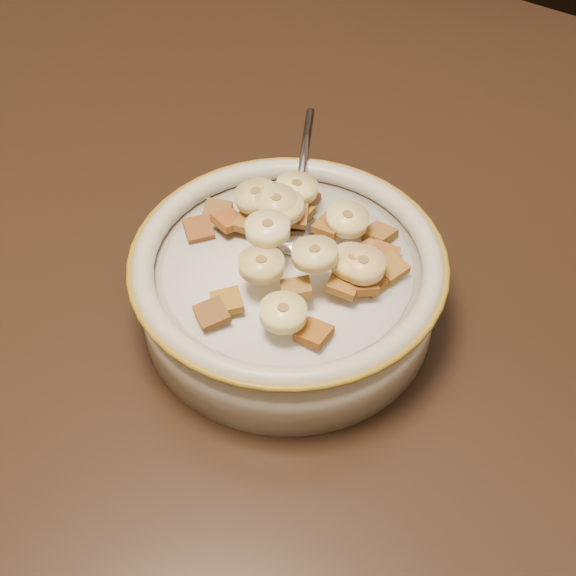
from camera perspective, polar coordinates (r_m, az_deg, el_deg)
The scene contains 36 objects.
table at distance 0.69m, azimuth 3.04°, elevation 3.29°, with size 1.40×0.90×0.04m, color black.
chair at distance 1.27m, azimuth 8.60°, elevation 8.35°, with size 0.37×0.37×0.84m, color black.
cereal_bowl at distance 0.59m, azimuth 0.00°, elevation -0.27°, with size 0.22×0.22×0.05m, color #BAB6A8.
milk at distance 0.57m, azimuth 0.00°, elevation 1.48°, with size 0.18×0.18×0.00m, color silver.
spoon at distance 0.59m, azimuth 0.40°, elevation 4.17°, with size 0.04×0.05×0.01m, color #9A9FB8.
cereal_square_0 at distance 0.59m, azimuth 6.52°, elevation 3.87°, with size 0.02×0.02×0.01m, color brown.
cereal_square_1 at distance 0.58m, azimuth 6.10°, elevation 2.65°, with size 0.02×0.02×0.01m, color olive.
cereal_square_2 at distance 0.59m, azimuth 0.39°, elevation 5.21°, with size 0.02×0.02×0.01m, color brown.
cereal_square_3 at distance 0.59m, azimuth -2.76°, elevation 4.67°, with size 0.02×0.02×0.01m, color brown.
cereal_square_4 at distance 0.54m, azimuth -4.36°, elevation -0.99°, with size 0.02×0.02×0.01m, color #97651B.
cereal_square_5 at distance 0.54m, azimuth 0.60°, elevation -0.05°, with size 0.02×0.02×0.01m, color olive.
cereal_square_6 at distance 0.53m, azimuth -5.45°, elevation -1.84°, with size 0.02×0.02×0.01m, color brown.
cereal_square_7 at distance 0.56m, azimuth 7.30°, elevation 1.46°, with size 0.02×0.02×0.01m, color brown.
cereal_square_8 at distance 0.61m, azimuth -5.05°, elevation 5.44°, with size 0.02×0.02×0.01m, color brown.
cereal_square_9 at distance 0.54m, azimuth 3.94°, elevation 0.26°, with size 0.02×0.02×0.01m, color brown.
cereal_square_10 at distance 0.59m, azimuth -6.37°, elevation 4.20°, with size 0.02×0.02×0.01m, color brown.
cereal_square_11 at distance 0.58m, azimuth 3.00°, elevation 4.44°, with size 0.02×0.02×0.01m, color brown.
cereal_square_12 at distance 0.52m, azimuth 1.86°, elevation -3.22°, with size 0.02×0.02×0.01m, color #994F1A.
cereal_square_13 at distance 0.55m, azimuth 5.27°, elevation 0.29°, with size 0.02×0.02×0.01m, color #995720.
cereal_square_14 at distance 0.60m, azimuth -1.22°, elevation 5.94°, with size 0.02×0.02×0.01m, color olive.
cereal_square_15 at distance 0.62m, azimuth 1.08°, elevation 6.31°, with size 0.02×0.02×0.01m, color brown.
cereal_square_16 at distance 0.56m, azimuth 5.96°, elevation 0.46°, with size 0.02×0.02×0.01m, color brown.
cereal_square_17 at distance 0.59m, azimuth -4.22°, elevation 4.79°, with size 0.02×0.02×0.01m, color brown.
cereal_square_18 at distance 0.60m, azimuth 0.69°, elevation 5.28°, with size 0.02×0.02×0.01m, color brown.
cereal_square_19 at distance 0.57m, azimuth 6.83°, elevation 2.27°, with size 0.02×0.02×0.01m, color #924C19.
banana_slice_0 at distance 0.55m, azimuth 4.65°, elevation 1.88°, with size 0.03×0.03×0.01m, color #FDDD83.
banana_slice_1 at distance 0.58m, azimuth -0.84°, elevation 6.13°, with size 0.03×0.03×0.01m, color #CBB786.
banana_slice_2 at distance 0.53m, azimuth 1.91°, elevation 2.44°, with size 0.03×0.03×0.01m, color #F0E78C.
banana_slice_3 at distance 0.58m, azimuth 4.25°, elevation 4.90°, with size 0.03×0.03×0.01m, color #EFE18A.
banana_slice_4 at distance 0.54m, azimuth 5.34°, elevation 1.67°, with size 0.03×0.03×0.01m, color #EEC673.
banana_slice_5 at distance 0.59m, azimuth -2.31°, elevation 6.58°, with size 0.03×0.03×0.01m, color beige.
banana_slice_6 at distance 0.58m, azimuth -0.36°, elevation 5.76°, with size 0.03×0.03×0.01m, color #D0C277.
banana_slice_7 at distance 0.52m, azimuth -0.35°, elevation -1.76°, with size 0.03×0.03×0.01m, color #F6E492.
banana_slice_8 at distance 0.60m, azimuth 0.63°, elevation 7.15°, with size 0.03×0.03×0.01m, color #EBE088.
banana_slice_9 at distance 0.54m, azimuth -1.91°, elevation 1.69°, with size 0.03×0.03×0.01m, color #E7DC8A.
banana_slice_10 at distance 0.55m, azimuth -1.45°, elevation 4.26°, with size 0.03×0.03×0.01m, color #F8E4A8.
Camera 1 is at (0.24, -0.43, 1.21)m, focal length 50.00 mm.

